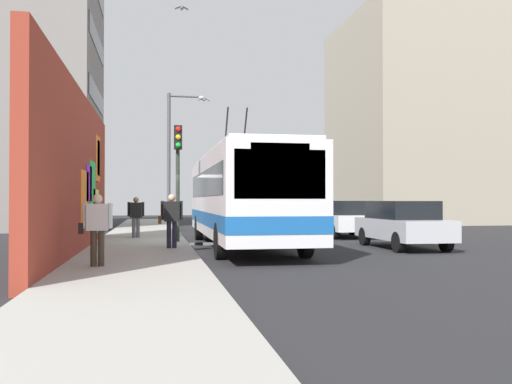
# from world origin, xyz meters

# --- Properties ---
(ground_plane) EXTENTS (80.00, 80.00, 0.00)m
(ground_plane) POSITION_xyz_m (0.00, 0.00, 0.00)
(ground_plane) COLOR #232326
(sidewalk_slab) EXTENTS (48.00, 3.20, 0.15)m
(sidewalk_slab) POSITION_xyz_m (0.00, 1.60, 0.07)
(sidewalk_slab) COLOR #9E9B93
(sidewalk_slab) RESTS_ON ground_plane
(graffiti_wall) EXTENTS (14.30, 0.32, 4.73)m
(graffiti_wall) POSITION_xyz_m (-3.82, 3.35, 2.36)
(graffiti_wall) COLOR maroon
(graffiti_wall) RESTS_ON ground_plane
(building_far_left) EXTENTS (9.33, 9.47, 16.39)m
(building_far_left) POSITION_xyz_m (12.70, 9.20, 8.20)
(building_far_left) COLOR gray
(building_far_left) RESTS_ON ground_plane
(building_far_right) EXTENTS (12.04, 8.88, 14.82)m
(building_far_right) POSITION_xyz_m (17.51, -17.00, 7.41)
(building_far_right) COLOR #9E937F
(building_far_right) RESTS_ON ground_plane
(city_bus) EXTENTS (11.86, 2.66, 4.98)m
(city_bus) POSITION_xyz_m (-1.84, -1.80, 1.78)
(city_bus) COLOR silver
(city_bus) RESTS_ON ground_plane
(parked_car_silver) EXTENTS (4.29, 1.80, 1.58)m
(parked_car_silver) POSITION_xyz_m (-3.20, -7.00, 0.83)
(parked_car_silver) COLOR #B7B7BC
(parked_car_silver) RESTS_ON ground_plane
(parked_car_white) EXTENTS (4.09, 1.93, 1.58)m
(parked_car_white) POSITION_xyz_m (2.65, -7.00, 0.83)
(parked_car_white) COLOR white
(parked_car_white) RESTS_ON ground_plane
(parked_car_black) EXTENTS (4.62, 1.83, 1.58)m
(parked_car_black) POSITION_xyz_m (9.14, -7.00, 0.83)
(parked_car_black) COLOR black
(parked_car_black) RESTS_ON ground_plane
(parked_car_champagne) EXTENTS (4.53, 1.94, 1.58)m
(parked_car_champagne) POSITION_xyz_m (14.48, -7.00, 0.84)
(parked_car_champagne) COLOR #C6B793
(parked_car_champagne) RESTS_ON ground_plane
(pedestrian_midblock) EXTENTS (0.22, 0.65, 1.58)m
(pedestrian_midblock) POSITION_xyz_m (1.57, 1.87, 1.07)
(pedestrian_midblock) COLOR #595960
(pedestrian_midblock) RESTS_ON sidewalk_slab
(pedestrian_near_wall) EXTENTS (0.22, 0.72, 1.59)m
(pedestrian_near_wall) POSITION_xyz_m (-7.98, 2.40, 1.07)
(pedestrian_near_wall) COLOR #3F3326
(pedestrian_near_wall) RESTS_ON sidewalk_slab
(pedestrian_at_curb) EXTENTS (0.22, 0.74, 1.64)m
(pedestrian_at_curb) POSITION_xyz_m (-3.53, 0.65, 1.11)
(pedestrian_at_curb) COLOR #1E1E2D
(pedestrian_at_curb) RESTS_ON sidewalk_slab
(traffic_light) EXTENTS (0.49, 0.28, 4.10)m
(traffic_light) POSITION_xyz_m (-0.94, 0.35, 2.91)
(traffic_light) COLOR #2D382D
(traffic_light) RESTS_ON sidewalk_slab
(street_lamp) EXTENTS (0.44, 1.88, 6.93)m
(street_lamp) POSITION_xyz_m (8.09, 0.25, 4.12)
(street_lamp) COLOR #4C4C51
(street_lamp) RESTS_ON sidewalk_slab
(flying_pigeons) EXTENTS (10.52, 3.54, 3.26)m
(flying_pigeons) POSITION_xyz_m (-0.60, 0.35, 8.10)
(flying_pigeons) COLOR gray
(curbside_puddle) EXTENTS (1.47, 1.47, 0.00)m
(curbside_puddle) POSITION_xyz_m (-0.14, -0.60, 0.00)
(curbside_puddle) COLOR black
(curbside_puddle) RESTS_ON ground_plane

